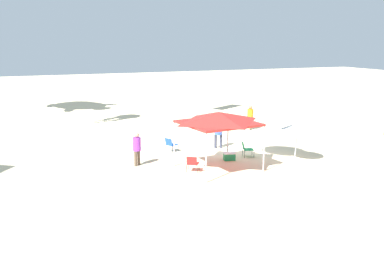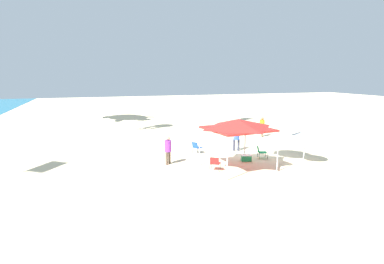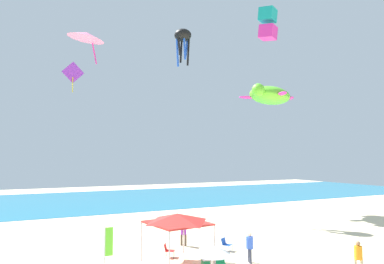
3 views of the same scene
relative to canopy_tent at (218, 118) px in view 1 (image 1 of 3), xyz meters
The scene contains 10 objects.
ground 4.45m from the canopy_tent, 37.61° to the right, with size 120.00×120.00×0.10m, color beige.
canopy_tent is the anchor object (origin of this frame).
beach_umbrella 4.60m from the canopy_tent, 92.58° to the right, with size 1.75×1.77×2.13m.
folding_chair_near_cooler 4.66m from the canopy_tent, 15.02° to the left, with size 0.75×0.79×0.82m.
folding_chair_facing_ocean 2.49m from the canopy_tent, 90.38° to the left, with size 0.80×0.77×0.82m.
folding_chair_left_of_tent 3.56m from the canopy_tent, 57.98° to the right, with size 0.68×0.75×0.82m.
cooler_box 2.93m from the canopy_tent, 45.75° to the right, with size 0.55×0.70×0.40m.
person_beachcomber 10.04m from the canopy_tent, 38.49° to the right, with size 0.42×0.42×1.76m.
person_near_umbrella 4.41m from the canopy_tent, 59.74° to the left, with size 0.41×0.41×1.72m.
person_kite_handler 4.54m from the canopy_tent, 25.45° to the right, with size 0.42×0.45×1.78m.
Camera 1 is at (-21.60, 11.09, 6.32)m, focal length 40.58 mm.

